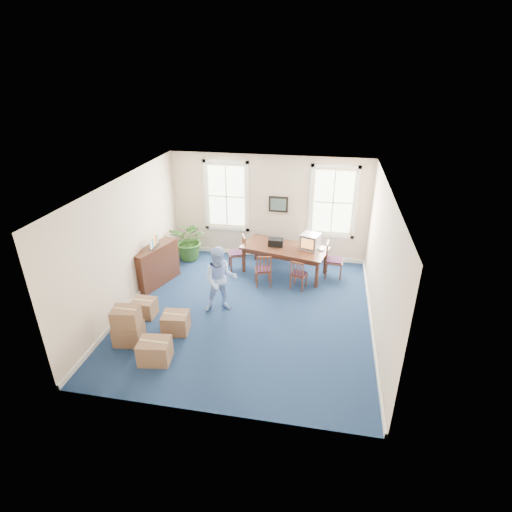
% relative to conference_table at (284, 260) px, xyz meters
% --- Properties ---
extents(floor, '(6.50, 6.50, 0.00)m').
position_rel_conference_table_xyz_m(floor, '(-0.64, -2.21, -0.41)').
color(floor, navy).
rests_on(floor, ground).
extents(ceiling, '(6.50, 6.50, 0.00)m').
position_rel_conference_table_xyz_m(ceiling, '(-0.64, -2.21, 2.79)').
color(ceiling, white).
rests_on(ceiling, ground).
extents(wall_back, '(6.50, 0.00, 6.50)m').
position_rel_conference_table_xyz_m(wall_back, '(-0.64, 1.04, 1.19)').
color(wall_back, beige).
rests_on(wall_back, ground).
extents(wall_front, '(6.50, 0.00, 6.50)m').
position_rel_conference_table_xyz_m(wall_front, '(-0.64, -5.46, 1.19)').
color(wall_front, beige).
rests_on(wall_front, ground).
extents(wall_left, '(0.00, 6.50, 6.50)m').
position_rel_conference_table_xyz_m(wall_left, '(-3.64, -2.21, 1.19)').
color(wall_left, beige).
rests_on(wall_left, ground).
extents(wall_right, '(0.00, 6.50, 6.50)m').
position_rel_conference_table_xyz_m(wall_right, '(2.36, -2.21, 1.19)').
color(wall_right, beige).
rests_on(wall_right, ground).
extents(baseboard_back, '(6.00, 0.04, 0.12)m').
position_rel_conference_table_xyz_m(baseboard_back, '(-0.64, 1.01, -0.35)').
color(baseboard_back, white).
rests_on(baseboard_back, ground).
extents(baseboard_left, '(0.04, 6.50, 0.12)m').
position_rel_conference_table_xyz_m(baseboard_left, '(-3.61, -2.21, -0.35)').
color(baseboard_left, white).
rests_on(baseboard_left, ground).
extents(baseboard_right, '(0.04, 6.50, 0.12)m').
position_rel_conference_table_xyz_m(baseboard_right, '(2.33, -2.21, -0.35)').
color(baseboard_right, white).
rests_on(baseboard_right, ground).
extents(window_left, '(1.40, 0.12, 2.20)m').
position_rel_conference_table_xyz_m(window_left, '(-1.94, 1.02, 1.49)').
color(window_left, white).
rests_on(window_left, ground).
extents(window_right, '(1.40, 0.12, 2.20)m').
position_rel_conference_table_xyz_m(window_right, '(1.26, 1.02, 1.49)').
color(window_right, white).
rests_on(window_right, ground).
extents(wall_picture, '(0.58, 0.06, 0.48)m').
position_rel_conference_table_xyz_m(wall_picture, '(-0.34, 0.99, 1.34)').
color(wall_picture, black).
rests_on(wall_picture, ground).
extents(conference_table, '(2.59, 1.62, 0.82)m').
position_rel_conference_table_xyz_m(conference_table, '(0.00, 0.00, 0.00)').
color(conference_table, '#462315').
rests_on(conference_table, ground).
extents(crt_tv, '(0.62, 0.64, 0.43)m').
position_rel_conference_table_xyz_m(crt_tv, '(0.71, 0.05, 0.63)').
color(crt_tv, '#B7B7BC').
rests_on(crt_tv, conference_table).
extents(game_console, '(0.17, 0.20, 0.04)m').
position_rel_conference_table_xyz_m(game_console, '(1.04, 0.00, 0.43)').
color(game_console, white).
rests_on(game_console, conference_table).
extents(equipment_bag, '(0.43, 0.29, 0.21)m').
position_rel_conference_table_xyz_m(equipment_bag, '(-0.27, 0.05, 0.51)').
color(equipment_bag, black).
rests_on(equipment_bag, conference_table).
extents(chair_near_left, '(0.53, 0.53, 0.96)m').
position_rel_conference_table_xyz_m(chair_near_left, '(-0.49, -0.82, 0.07)').
color(chair_near_left, brown).
rests_on(chair_near_left, ground).
extents(chair_near_right, '(0.48, 0.48, 0.87)m').
position_rel_conference_table_xyz_m(chair_near_right, '(0.49, -0.82, 0.02)').
color(chair_near_right, brown).
rests_on(chair_near_right, ground).
extents(chair_end_left, '(0.60, 0.60, 1.03)m').
position_rel_conference_table_xyz_m(chair_end_left, '(-1.42, 0.00, 0.11)').
color(chair_end_left, brown).
rests_on(chair_end_left, ground).
extents(chair_end_right, '(0.50, 0.50, 1.06)m').
position_rel_conference_table_xyz_m(chair_end_right, '(1.42, 0.00, 0.12)').
color(chair_end_right, brown).
rests_on(chair_end_right, ground).
extents(man, '(0.98, 0.86, 1.68)m').
position_rel_conference_table_xyz_m(man, '(-1.30, -2.24, 0.43)').
color(man, '#97BAFC').
rests_on(man, ground).
extents(credenza, '(0.85, 1.51, 1.14)m').
position_rel_conference_table_xyz_m(credenza, '(-3.39, -1.27, 0.16)').
color(credenza, '#462315').
rests_on(credenza, ground).
extents(brochure_rack, '(0.19, 0.63, 0.27)m').
position_rel_conference_table_xyz_m(brochure_rack, '(-3.37, -1.27, 0.87)').
color(brochure_rack, '#99999E').
rests_on(brochure_rack, credenza).
extents(potted_plant, '(1.27, 1.15, 1.28)m').
position_rel_conference_table_xyz_m(potted_plant, '(-2.97, 0.37, 0.23)').
color(potted_plant, '#2B591F').
rests_on(potted_plant, ground).
extents(cardboard_boxes, '(1.74, 1.74, 0.92)m').
position_rel_conference_table_xyz_m(cardboard_boxes, '(-2.72, -3.75, 0.05)').
color(cardboard_boxes, brown).
rests_on(cardboard_boxes, ground).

